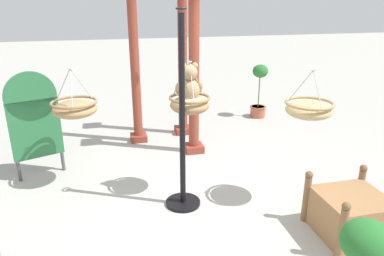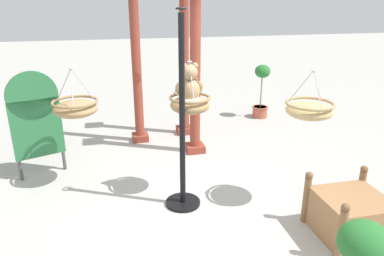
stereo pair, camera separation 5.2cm
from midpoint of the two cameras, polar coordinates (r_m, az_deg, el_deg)
ground_plane at (r=4.71m, az=-0.09°, el=-12.01°), size 40.00×40.00×0.00m
display_pole_central at (r=4.37m, az=-1.85°, el=-3.67°), size 0.44×0.44×2.40m
hanging_basket_with_teddy at (r=4.45m, az=-0.70°, el=3.87°), size 0.52×0.52×0.65m
teddy_bear at (r=4.42m, az=-0.78°, el=6.70°), size 0.35×0.31×0.50m
hanging_basket_left_high at (r=4.95m, az=-18.44°, el=3.02°), size 0.60×0.60×0.65m
hanging_basket_right_low at (r=4.42m, az=17.76°, el=2.90°), size 0.57×0.57×0.58m
greenhouse_pillar_left at (r=6.34m, az=-9.35°, el=10.67°), size 0.31×0.31×3.09m
greenhouse_pillar_right at (r=6.68m, az=-1.73°, el=10.35°), size 0.32×0.32×2.85m
greenhouse_pillar_far_back at (r=5.80m, az=0.04°, el=8.73°), size 0.32×0.32×2.82m
wooden_planter_box at (r=4.42m, az=23.63°, el=-12.27°), size 0.80×0.77×0.65m
potted_plant_fern_front at (r=6.70m, az=-22.73°, el=0.40°), size 0.40×0.40×0.79m
potted_plant_tall_leafy at (r=7.96m, az=10.41°, el=5.73°), size 0.35×0.35×1.16m
display_sign_board at (r=5.53m, az=-24.07°, el=1.65°), size 0.67×0.28×1.56m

